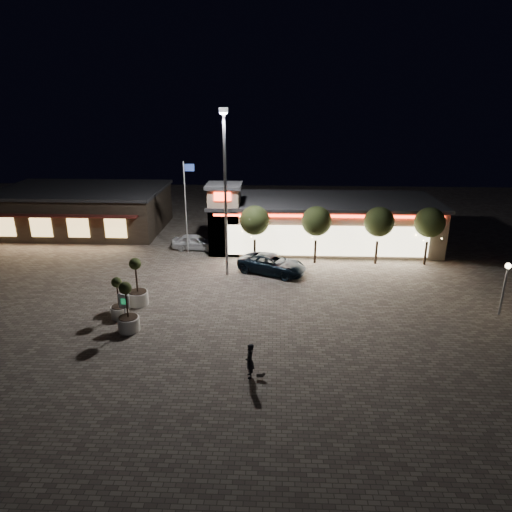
{
  "coord_description": "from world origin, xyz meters",
  "views": [
    {
      "loc": [
        5.69,
        -24.77,
        13.21
      ],
      "look_at": [
        4.33,
        6.0,
        2.28
      ],
      "focal_mm": 32.0,
      "sensor_mm": 36.0,
      "label": 1
    }
  ],
  "objects_px": {
    "planter_mid": "(128,316)",
    "white_sedan": "(195,242)",
    "pedestrian": "(250,361)",
    "planter_left": "(138,290)",
    "pickup_truck": "(272,264)",
    "valet_sign": "(124,304)"
  },
  "relations": [
    {
      "from": "white_sedan",
      "to": "planter_left",
      "type": "relative_size",
      "value": 1.24
    },
    {
      "from": "pickup_truck",
      "to": "planter_left",
      "type": "bearing_deg",
      "value": 148.67
    },
    {
      "from": "planter_mid",
      "to": "white_sedan",
      "type": "bearing_deg",
      "value": 84.96
    },
    {
      "from": "pedestrian",
      "to": "planter_left",
      "type": "height_order",
      "value": "planter_left"
    },
    {
      "from": "white_sedan",
      "to": "valet_sign",
      "type": "relative_size",
      "value": 1.96
    },
    {
      "from": "white_sedan",
      "to": "pedestrian",
      "type": "bearing_deg",
      "value": -158.8
    },
    {
      "from": "planter_left",
      "to": "planter_mid",
      "type": "relative_size",
      "value": 1.06
    },
    {
      "from": "valet_sign",
      "to": "pickup_truck",
      "type": "bearing_deg",
      "value": 46.26
    },
    {
      "from": "white_sedan",
      "to": "valet_sign",
      "type": "xyz_separation_m",
      "value": [
        -1.68,
        -14.56,
        0.76
      ]
    },
    {
      "from": "pedestrian",
      "to": "planter_left",
      "type": "relative_size",
      "value": 0.55
    },
    {
      "from": "white_sedan",
      "to": "pedestrian",
      "type": "distance_m",
      "value": 20.42
    },
    {
      "from": "pickup_truck",
      "to": "pedestrian",
      "type": "xyz_separation_m",
      "value": [
        -0.95,
        -14.04,
        0.16
      ]
    },
    {
      "from": "white_sedan",
      "to": "planter_mid",
      "type": "bearing_deg",
      "value": 178.83
    },
    {
      "from": "pickup_truck",
      "to": "planter_mid",
      "type": "distance_m",
      "value": 12.77
    },
    {
      "from": "white_sedan",
      "to": "planter_mid",
      "type": "height_order",
      "value": "planter_mid"
    },
    {
      "from": "planter_mid",
      "to": "valet_sign",
      "type": "distance_m",
      "value": 0.81
    },
    {
      "from": "planter_mid",
      "to": "valet_sign",
      "type": "xyz_separation_m",
      "value": [
        -0.35,
        0.54,
        0.5
      ]
    },
    {
      "from": "pedestrian",
      "to": "valet_sign",
      "type": "xyz_separation_m",
      "value": [
        -7.77,
        4.93,
        0.55
      ]
    },
    {
      "from": "planter_left",
      "to": "planter_mid",
      "type": "bearing_deg",
      "value": -82.41
    },
    {
      "from": "pickup_truck",
      "to": "white_sedan",
      "type": "distance_m",
      "value": 8.9
    },
    {
      "from": "white_sedan",
      "to": "pedestrian",
      "type": "xyz_separation_m",
      "value": [
        6.08,
        -19.49,
        0.21
      ]
    },
    {
      "from": "pickup_truck",
      "to": "pedestrian",
      "type": "height_order",
      "value": "pedestrian"
    }
  ]
}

